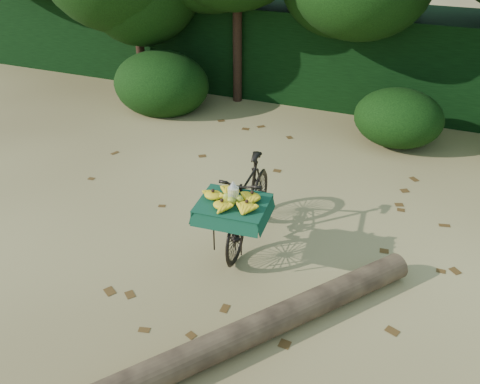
% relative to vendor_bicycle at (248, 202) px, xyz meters
% --- Properties ---
extents(ground, '(80.00, 80.00, 0.00)m').
position_rel_vendor_bicycle_xyz_m(ground, '(-0.18, -0.86, -0.53)').
color(ground, tan).
rests_on(ground, ground).
extents(vendor_bicycle, '(0.79, 1.81, 1.04)m').
position_rel_vendor_bicycle_xyz_m(vendor_bicycle, '(0.00, 0.00, 0.00)').
color(vendor_bicycle, black).
rests_on(vendor_bicycle, ground).
extents(fallen_log, '(2.62, 3.34, 0.29)m').
position_rel_vendor_bicycle_xyz_m(fallen_log, '(0.63, -1.61, -0.39)').
color(fallen_log, brown).
rests_on(fallen_log, ground).
extents(hedge_backdrop, '(26.00, 1.80, 1.80)m').
position_rel_vendor_bicycle_xyz_m(hedge_backdrop, '(-0.18, 5.44, 0.37)').
color(hedge_backdrop, black).
rests_on(hedge_backdrop, ground).
extents(tree_row, '(14.50, 2.00, 4.00)m').
position_rel_vendor_bicycle_xyz_m(tree_row, '(-0.83, 4.64, 1.47)').
color(tree_row, black).
rests_on(tree_row, ground).
extents(bush_clumps, '(8.80, 1.70, 0.90)m').
position_rel_vendor_bicycle_xyz_m(bush_clumps, '(0.32, 3.44, -0.08)').
color(bush_clumps, black).
rests_on(bush_clumps, ground).
extents(leaf_litter, '(7.00, 7.30, 0.01)m').
position_rel_vendor_bicycle_xyz_m(leaf_litter, '(-0.18, -0.21, -0.53)').
color(leaf_litter, '#4F3315').
rests_on(leaf_litter, ground).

